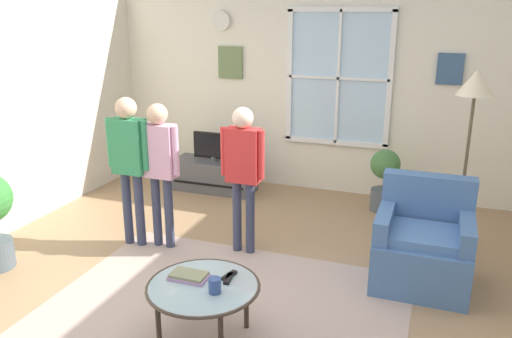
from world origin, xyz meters
TOP-DOWN VIEW (x-y plane):
  - ground_plane at (0.00, 0.00)m, footprint 5.81×6.13m
  - back_wall at (0.01, 2.82)m, footprint 5.21×0.17m
  - area_rug at (0.03, -0.30)m, footprint 2.72×2.28m
  - tv_stand at (-1.16, 2.27)m, footprint 1.03×0.42m
  - television at (-1.16, 2.27)m, footprint 0.53×0.08m
  - armchair at (1.42, 0.76)m, footprint 0.76×0.74m
  - coffee_table at (0.05, -0.59)m, footprint 0.78×0.78m
  - book_stack at (-0.08, -0.54)m, footprint 0.27×0.16m
  - cup at (0.17, -0.65)m, footprint 0.09×0.09m
  - remote_near_books at (0.18, -0.43)m, footprint 0.07×0.15m
  - remote_near_cup at (0.19, -0.47)m, footprint 0.06×0.14m
  - person_pink_shirt at (-0.96, 0.63)m, footprint 0.42×0.19m
  - person_green_shirt at (-1.24, 0.57)m, footprint 0.44×0.20m
  - person_red_shirt at (-0.19, 0.78)m, footprint 0.42×0.19m
  - potted_plant_by_window at (0.92, 2.30)m, footprint 0.33×0.33m
  - floor_lamp at (1.71, 1.47)m, footprint 0.32×0.32m

SIDE VIEW (x-z plane):
  - ground_plane at x=0.00m, z-range -0.02..0.00m
  - area_rug at x=0.03m, z-range 0.00..0.01m
  - tv_stand at x=-1.16m, z-range 0.00..0.39m
  - armchair at x=1.42m, z-range -0.11..0.76m
  - coffee_table at x=0.05m, z-range 0.18..0.61m
  - potted_plant_by_window at x=0.92m, z-range 0.04..0.76m
  - remote_near_books at x=0.18m, z-range 0.42..0.45m
  - remote_near_cup at x=0.19m, z-range 0.42..0.45m
  - book_stack at x=-0.08m, z-range 0.42..0.46m
  - cup at x=0.17m, z-range 0.42..0.53m
  - television at x=-1.16m, z-range 0.40..0.75m
  - person_red_shirt at x=-0.19m, z-range 0.18..1.56m
  - person_pink_shirt at x=-0.96m, z-range 0.18..1.58m
  - person_green_shirt at x=-1.24m, z-range 0.18..1.63m
  - back_wall at x=0.01m, z-range 0.00..2.68m
  - floor_lamp at x=1.71m, z-range 0.58..2.29m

